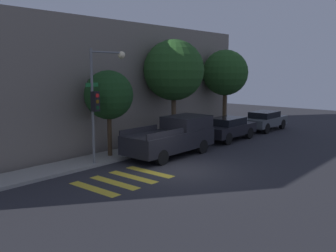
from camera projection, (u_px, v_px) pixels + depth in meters
ground_plane at (179, 170)px, 16.79m from camera, size 60.00×60.00×0.00m
sidewalk at (117, 155)px, 19.42m from camera, size 26.00×1.87×0.14m
building_row at (65, 85)px, 21.67m from camera, size 26.00×6.00×7.15m
crosswalk at (124, 180)px, 15.34m from camera, size 3.54×2.60×0.00m
traffic_light_pole at (101, 91)px, 17.24m from camera, size 2.38×0.56×5.42m
pickup_truck at (173, 136)px, 19.62m from camera, size 5.32×2.07×1.97m
sedan_near_corner at (228, 128)px, 23.79m from camera, size 4.30×1.78×1.46m
sedan_middle at (265, 120)px, 27.67m from camera, size 4.30×1.78×1.40m
tree_near_corner at (109, 95)px, 18.58m from camera, size 2.45×2.45×4.45m
tree_midblock at (174, 70)px, 22.24m from camera, size 3.62×3.62×6.24m
tree_far_end at (225, 73)px, 26.61m from camera, size 3.24×3.24×5.86m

